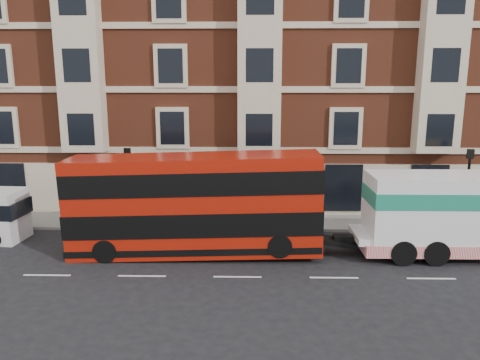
% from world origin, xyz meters
% --- Properties ---
extents(ground, '(120.00, 120.00, 0.00)m').
position_xyz_m(ground, '(0.00, 0.00, 0.00)').
color(ground, black).
rests_on(ground, ground).
extents(sidewalk, '(90.00, 3.00, 0.15)m').
position_xyz_m(sidewalk, '(0.00, 7.50, 0.07)').
color(sidewalk, slate).
rests_on(sidewalk, ground).
extents(victorian_terrace, '(45.00, 12.00, 20.40)m').
position_xyz_m(victorian_terrace, '(0.50, 15.00, 10.07)').
color(victorian_terrace, brown).
rests_on(victorian_terrace, ground).
extents(lamp_post_west, '(0.35, 0.15, 4.35)m').
position_xyz_m(lamp_post_west, '(-6.00, 6.20, 2.68)').
color(lamp_post_west, black).
rests_on(lamp_post_west, sidewalk).
extents(lamp_post_east, '(0.35, 0.15, 4.35)m').
position_xyz_m(lamp_post_east, '(12.00, 6.20, 2.68)').
color(lamp_post_east, black).
rests_on(lamp_post_east, sidewalk).
extents(double_decker_bus, '(11.54, 2.65, 4.67)m').
position_xyz_m(double_decker_bus, '(-2.06, 2.64, 2.48)').
color(double_decker_bus, '#A41609').
rests_on(double_decker_bus, ground).
extents(tow_truck, '(9.24, 2.73, 3.85)m').
position_xyz_m(tow_truck, '(10.00, 2.64, 2.04)').
color(tow_truck, white).
rests_on(tow_truck, ground).
extents(pedestrian, '(0.69, 0.46, 1.87)m').
position_xyz_m(pedestrian, '(-5.83, 7.08, 1.08)').
color(pedestrian, black).
rests_on(pedestrian, sidewalk).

